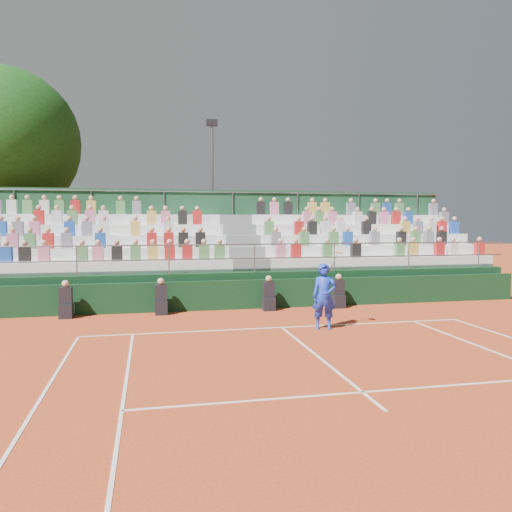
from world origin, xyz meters
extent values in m
plane|color=#C14520|center=(0.00, 0.00, 0.00)|extent=(90.00, 90.00, 0.00)
cube|color=white|center=(0.00, 0.00, 0.01)|extent=(11.00, 0.06, 0.01)
cube|color=white|center=(0.00, -3.20, 0.01)|extent=(0.06, 6.40, 0.01)
cube|color=white|center=(0.00, -5.49, 0.01)|extent=(8.22, 0.06, 0.01)
cube|color=black|center=(0.00, 3.20, 0.50)|extent=(20.00, 0.15, 1.00)
cube|color=black|center=(-6.21, 2.75, 0.22)|extent=(0.40, 0.40, 0.44)
cube|color=black|center=(-6.21, 2.75, 0.70)|extent=(0.38, 0.25, 0.55)
sphere|color=tan|center=(-6.21, 2.75, 1.08)|extent=(0.22, 0.22, 0.22)
cube|color=black|center=(-3.30, 2.75, 0.22)|extent=(0.40, 0.40, 0.44)
cube|color=black|center=(-3.30, 2.75, 0.70)|extent=(0.38, 0.25, 0.55)
sphere|color=tan|center=(-3.30, 2.75, 1.08)|extent=(0.22, 0.22, 0.22)
cube|color=black|center=(0.28, 2.75, 0.22)|extent=(0.40, 0.40, 0.44)
cube|color=black|center=(0.28, 2.75, 0.70)|extent=(0.38, 0.25, 0.55)
sphere|color=tan|center=(0.28, 2.75, 1.08)|extent=(0.22, 0.22, 0.22)
cube|color=black|center=(2.78, 2.75, 0.22)|extent=(0.40, 0.40, 0.44)
cube|color=black|center=(2.78, 2.75, 0.70)|extent=(0.38, 0.25, 0.55)
sphere|color=tan|center=(2.78, 2.75, 1.08)|extent=(0.22, 0.22, 0.22)
cube|color=black|center=(0.00, 6.30, 0.60)|extent=(20.00, 5.20, 1.20)
cube|color=white|center=(-5.35, 4.62, 1.41)|extent=(9.30, 0.85, 0.42)
cube|color=white|center=(5.35, 4.62, 1.41)|extent=(9.30, 0.85, 0.42)
cube|color=slate|center=(0.00, 4.62, 1.41)|extent=(1.40, 0.85, 0.42)
cube|color=white|center=(-5.35, 5.47, 1.83)|extent=(9.30, 0.85, 0.42)
cube|color=white|center=(5.35, 5.47, 1.83)|extent=(9.30, 0.85, 0.42)
cube|color=slate|center=(0.00, 5.47, 1.83)|extent=(1.40, 0.85, 0.42)
cube|color=white|center=(-5.35, 6.33, 2.25)|extent=(9.30, 0.85, 0.42)
cube|color=white|center=(5.35, 6.33, 2.25)|extent=(9.30, 0.85, 0.42)
cube|color=slate|center=(0.00, 6.33, 2.25)|extent=(1.40, 0.85, 0.42)
cube|color=white|center=(-5.35, 7.17, 2.67)|extent=(9.30, 0.85, 0.42)
cube|color=white|center=(5.35, 7.17, 2.67)|extent=(9.30, 0.85, 0.42)
cube|color=slate|center=(0.00, 7.17, 2.67)|extent=(1.40, 0.85, 0.42)
cube|color=white|center=(-5.35, 8.03, 3.09)|extent=(9.30, 0.85, 0.42)
cube|color=white|center=(5.35, 8.03, 3.09)|extent=(9.30, 0.85, 0.42)
cube|color=slate|center=(0.00, 8.03, 3.09)|extent=(1.40, 0.85, 0.42)
cube|color=#1B482B|center=(0.00, 8.55, 2.20)|extent=(20.00, 0.12, 4.40)
cylinder|color=gray|center=(0.00, 3.75, 2.20)|extent=(20.00, 0.05, 0.05)
cylinder|color=gray|center=(0.00, 8.45, 4.30)|extent=(20.00, 0.05, 0.05)
cube|color=#1E4CB2|center=(-8.32, 4.47, 1.90)|extent=(0.36, 0.24, 0.56)
cube|color=black|center=(-7.75, 4.47, 1.90)|extent=(0.36, 0.24, 0.56)
cube|color=pink|center=(-7.14, 4.47, 1.90)|extent=(0.36, 0.24, 0.56)
cube|color=#4C8C4C|center=(-5.91, 4.47, 1.90)|extent=(0.36, 0.24, 0.56)
cube|color=pink|center=(-5.39, 4.47, 1.90)|extent=(0.36, 0.24, 0.56)
cube|color=black|center=(-4.76, 4.47, 1.90)|extent=(0.36, 0.24, 0.56)
cube|color=#4C8C4C|center=(-4.13, 4.47, 1.90)|extent=(0.36, 0.24, 0.56)
cube|color=gold|center=(-3.52, 4.47, 1.90)|extent=(0.36, 0.24, 0.56)
cube|color=red|center=(-2.94, 4.47, 1.90)|extent=(0.36, 0.24, 0.56)
cube|color=red|center=(-2.32, 4.47, 1.90)|extent=(0.36, 0.24, 0.56)
cube|color=#4C8C4C|center=(-1.71, 4.47, 1.90)|extent=(0.36, 0.24, 0.56)
cube|color=#4C8C4C|center=(-1.15, 4.47, 1.90)|extent=(0.36, 0.24, 0.56)
cube|color=pink|center=(-8.32, 5.32, 2.32)|extent=(0.36, 0.24, 0.56)
cube|color=#4C8C4C|center=(-7.76, 5.32, 2.32)|extent=(0.36, 0.24, 0.56)
cube|color=red|center=(-7.16, 5.32, 2.32)|extent=(0.36, 0.24, 0.56)
cube|color=slate|center=(-6.53, 5.32, 2.32)|extent=(0.36, 0.24, 0.56)
cube|color=#1E4CB2|center=(-5.38, 5.32, 2.32)|extent=(0.36, 0.24, 0.56)
cube|color=red|center=(-3.55, 5.32, 2.32)|extent=(0.36, 0.24, 0.56)
cube|color=red|center=(-2.94, 5.32, 2.32)|extent=(0.36, 0.24, 0.56)
cube|color=black|center=(-2.40, 5.32, 2.32)|extent=(0.36, 0.24, 0.56)
cube|color=black|center=(-1.76, 5.32, 2.32)|extent=(0.36, 0.24, 0.56)
cube|color=#1E4CB2|center=(-8.91, 6.17, 2.74)|extent=(0.36, 0.24, 0.56)
cube|color=slate|center=(-8.34, 6.17, 2.74)|extent=(0.36, 0.24, 0.56)
cube|color=pink|center=(-7.77, 6.17, 2.74)|extent=(0.36, 0.24, 0.56)
cube|color=#1E4CB2|center=(-6.55, 6.17, 2.74)|extent=(0.36, 0.24, 0.56)
cube|color=slate|center=(-5.93, 6.17, 2.74)|extent=(0.36, 0.24, 0.56)
cube|color=silver|center=(-5.32, 6.17, 2.74)|extent=(0.36, 0.24, 0.56)
cube|color=gold|center=(-4.16, 6.17, 2.74)|extent=(0.36, 0.24, 0.56)
cube|color=silver|center=(-2.92, 6.17, 2.74)|extent=(0.36, 0.24, 0.56)
cube|color=red|center=(-7.78, 7.02, 3.16)|extent=(0.36, 0.24, 0.56)
cube|color=silver|center=(-7.12, 7.02, 3.16)|extent=(0.36, 0.24, 0.56)
cube|color=#4C8C4C|center=(-6.56, 7.02, 3.16)|extent=(0.36, 0.24, 0.56)
cube|color=pink|center=(-5.90, 7.02, 3.16)|extent=(0.36, 0.24, 0.56)
cube|color=silver|center=(-5.40, 7.02, 3.16)|extent=(0.36, 0.24, 0.56)
cube|color=gold|center=(-3.54, 7.02, 3.16)|extent=(0.36, 0.24, 0.56)
cube|color=pink|center=(-2.99, 7.02, 3.16)|extent=(0.36, 0.24, 0.56)
cube|color=black|center=(-2.31, 7.02, 3.16)|extent=(0.36, 0.24, 0.56)
cube|color=red|center=(-1.71, 7.02, 3.16)|extent=(0.36, 0.24, 0.56)
cube|color=silver|center=(-8.94, 7.88, 3.58)|extent=(0.36, 0.24, 0.56)
cube|color=#4C8C4C|center=(-8.36, 7.88, 3.58)|extent=(0.36, 0.24, 0.56)
cube|color=silver|center=(-7.73, 7.88, 3.58)|extent=(0.36, 0.24, 0.56)
cube|color=#4C8C4C|center=(-7.16, 7.88, 3.58)|extent=(0.36, 0.24, 0.56)
cube|color=red|center=(-6.56, 7.88, 3.58)|extent=(0.36, 0.24, 0.56)
cube|color=gold|center=(-5.94, 7.88, 3.58)|extent=(0.36, 0.24, 0.56)
cube|color=#4C8C4C|center=(-4.78, 7.88, 3.58)|extent=(0.36, 0.24, 0.56)
cube|color=slate|center=(-4.14, 7.88, 3.58)|extent=(0.36, 0.24, 0.56)
cube|color=pink|center=(1.14, 4.47, 1.90)|extent=(0.36, 0.24, 0.56)
cube|color=red|center=(1.75, 4.47, 1.90)|extent=(0.36, 0.24, 0.56)
cube|color=#4C8C4C|center=(2.98, 4.47, 1.90)|extent=(0.36, 0.24, 0.56)
cube|color=black|center=(4.15, 4.47, 1.90)|extent=(0.36, 0.24, 0.56)
cube|color=#4C8C4C|center=(5.98, 4.47, 1.90)|extent=(0.36, 0.24, 0.56)
cube|color=gold|center=(6.57, 4.47, 1.90)|extent=(0.36, 0.24, 0.56)
cube|color=red|center=(7.73, 4.47, 1.90)|extent=(0.36, 0.24, 0.56)
cube|color=silver|center=(8.35, 4.47, 1.90)|extent=(0.36, 0.24, 0.56)
cube|color=red|center=(9.55, 4.47, 1.90)|extent=(0.36, 0.24, 0.56)
cube|color=slate|center=(1.18, 5.32, 2.32)|extent=(0.36, 0.24, 0.56)
cube|color=#4C8C4C|center=(2.34, 5.32, 2.32)|extent=(0.36, 0.24, 0.56)
cube|color=#4C8C4C|center=(3.56, 5.32, 2.32)|extent=(0.36, 0.24, 0.56)
cube|color=#1E4CB2|center=(4.16, 5.32, 2.32)|extent=(0.36, 0.24, 0.56)
cube|color=slate|center=(5.33, 5.32, 2.32)|extent=(0.36, 0.24, 0.56)
cube|color=black|center=(6.52, 5.32, 2.32)|extent=(0.36, 0.24, 0.56)
cube|color=#4C8C4C|center=(7.15, 5.32, 2.32)|extent=(0.36, 0.24, 0.56)
cube|color=slate|center=(7.77, 5.32, 2.32)|extent=(0.36, 0.24, 0.56)
cube|color=black|center=(8.37, 5.32, 2.32)|extent=(0.36, 0.24, 0.56)
cube|color=#4C8C4C|center=(1.11, 6.17, 2.74)|extent=(0.36, 0.24, 0.56)
cube|color=red|center=(2.37, 6.17, 2.74)|extent=(0.36, 0.24, 0.56)
cube|color=black|center=(2.94, 6.17, 2.74)|extent=(0.36, 0.24, 0.56)
cube|color=silver|center=(3.52, 6.17, 2.74)|extent=(0.36, 0.24, 0.56)
cube|color=silver|center=(4.19, 6.17, 2.74)|extent=(0.36, 0.24, 0.56)
cube|color=black|center=(5.35, 6.17, 2.74)|extent=(0.36, 0.24, 0.56)
cube|color=gold|center=(7.14, 6.17, 2.74)|extent=(0.36, 0.24, 0.56)
cube|color=slate|center=(7.76, 6.17, 2.74)|extent=(0.36, 0.24, 0.56)
cube|color=silver|center=(8.40, 6.17, 2.74)|extent=(0.36, 0.24, 0.56)
cube|color=red|center=(8.90, 6.17, 2.74)|extent=(0.36, 0.24, 0.56)
cube|color=#1E4CB2|center=(9.51, 6.17, 2.74)|extent=(0.36, 0.24, 0.56)
cube|color=pink|center=(2.99, 7.02, 3.16)|extent=(0.36, 0.24, 0.56)
cube|color=#4C8C4C|center=(3.55, 7.02, 3.16)|extent=(0.36, 0.24, 0.56)
cube|color=pink|center=(4.13, 7.02, 3.16)|extent=(0.36, 0.24, 0.56)
cube|color=silver|center=(5.30, 7.02, 3.16)|extent=(0.36, 0.24, 0.56)
cube|color=black|center=(5.98, 7.02, 3.16)|extent=(0.36, 0.24, 0.56)
cube|color=pink|center=(6.57, 7.02, 3.16)|extent=(0.36, 0.24, 0.56)
cube|color=red|center=(7.16, 7.02, 3.16)|extent=(0.36, 0.24, 0.56)
cube|color=#1E4CB2|center=(7.75, 7.02, 3.16)|extent=(0.36, 0.24, 0.56)
cube|color=slate|center=(9.55, 7.02, 3.16)|extent=(0.36, 0.24, 0.56)
cube|color=black|center=(1.15, 7.88, 3.58)|extent=(0.36, 0.24, 0.56)
cube|color=pink|center=(1.76, 7.88, 3.58)|extent=(0.36, 0.24, 0.56)
cube|color=black|center=(2.39, 7.88, 3.58)|extent=(0.36, 0.24, 0.56)
cube|color=gold|center=(3.51, 7.88, 3.58)|extent=(0.36, 0.24, 0.56)
cube|color=gold|center=(4.13, 7.88, 3.58)|extent=(0.36, 0.24, 0.56)
cube|color=slate|center=(5.35, 7.88, 3.58)|extent=(0.36, 0.24, 0.56)
cube|color=#4C8C4C|center=(6.56, 7.88, 3.58)|extent=(0.36, 0.24, 0.56)
cube|color=#1E4CB2|center=(7.14, 7.88, 3.58)|extent=(0.36, 0.24, 0.56)
cube|color=#4C8C4C|center=(7.76, 7.88, 3.58)|extent=(0.36, 0.24, 0.56)
cube|color=slate|center=(9.52, 7.88, 3.58)|extent=(0.36, 0.24, 0.56)
imported|color=#1A36C9|center=(1.12, -0.40, 0.92)|extent=(0.77, 0.61, 1.84)
cylinder|color=gray|center=(1.37, -0.40, 1.85)|extent=(0.26, 0.03, 0.51)
cylinder|color=#E5D866|center=(1.52, -0.40, 2.15)|extent=(0.26, 0.28, 0.14)
cylinder|color=#351F13|center=(-10.28, 12.07, 1.94)|extent=(0.50, 0.50, 3.89)
sphere|color=#10380F|center=(-10.28, 12.07, 6.69)|extent=(7.00, 7.00, 7.00)
cylinder|color=gray|center=(-0.25, 13.73, 4.07)|extent=(0.16, 0.16, 8.15)
cube|color=black|center=(-0.25, 13.73, 8.32)|extent=(0.60, 0.25, 0.35)
camera|label=1|loc=(-3.64, -13.50, 3.02)|focal=35.00mm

